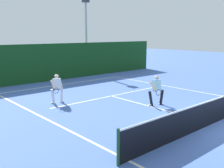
{
  "coord_description": "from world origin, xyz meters",
  "views": [
    {
      "loc": [
        -9.73,
        -4.84,
        3.55
      ],
      "look_at": [
        -0.96,
        5.11,
        1.0
      ],
      "focal_mm": 41.97,
      "sensor_mm": 36.0,
      "label": 1
    }
  ],
  "objects_px": {
    "player_near": "(156,89)",
    "light_pole": "(86,27)",
    "tennis_ball": "(165,92)",
    "player_far": "(57,88)"
  },
  "relations": [
    {
      "from": "player_near",
      "to": "light_pole",
      "type": "relative_size",
      "value": 0.23
    },
    {
      "from": "player_near",
      "to": "player_far",
      "type": "relative_size",
      "value": 1.0
    },
    {
      "from": "player_near",
      "to": "player_far",
      "type": "xyz_separation_m",
      "value": [
        -3.52,
        3.66,
        0.0
      ]
    },
    {
      "from": "player_far",
      "to": "tennis_ball",
      "type": "bearing_deg",
      "value": 170.01
    },
    {
      "from": "player_near",
      "to": "tennis_ball",
      "type": "height_order",
      "value": "player_near"
    },
    {
      "from": "tennis_ball",
      "to": "light_pole",
      "type": "bearing_deg",
      "value": 81.53
    },
    {
      "from": "player_near",
      "to": "tennis_ball",
      "type": "relative_size",
      "value": 23.1
    },
    {
      "from": "light_pole",
      "to": "tennis_ball",
      "type": "bearing_deg",
      "value": -98.47
    },
    {
      "from": "player_far",
      "to": "player_near",
      "type": "bearing_deg",
      "value": 143.64
    },
    {
      "from": "player_near",
      "to": "player_far",
      "type": "distance_m",
      "value": 5.08
    }
  ]
}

